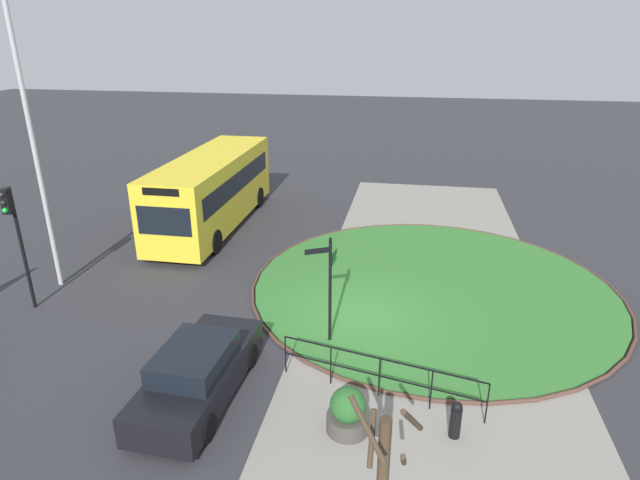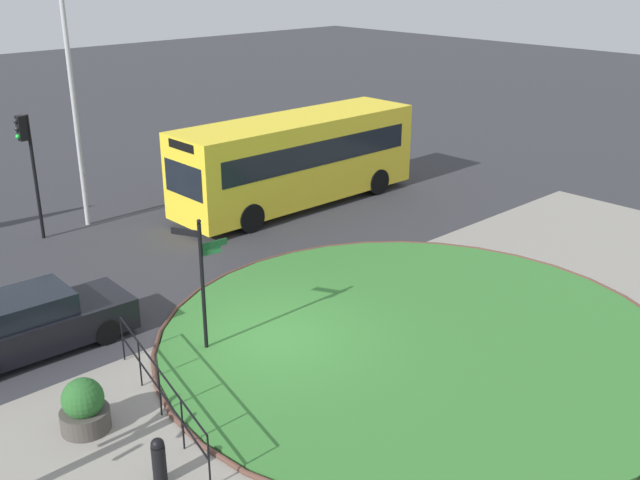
{
  "view_description": "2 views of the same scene",
  "coord_description": "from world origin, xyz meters",
  "px_view_note": "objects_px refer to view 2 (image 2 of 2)",
  "views": [
    {
      "loc": [
        -14.56,
        -1.28,
        8.47
      ],
      "look_at": [
        3.57,
        1.98,
        1.16
      ],
      "focal_mm": 29.84,
      "sensor_mm": 36.0,
      "label": 1
    },
    {
      "loc": [
        -10.01,
        -12.34,
        8.74
      ],
      "look_at": [
        3.4,
        2.08,
        1.16
      ],
      "focal_mm": 41.83,
      "sensor_mm": 36.0,
      "label": 2
    }
  ],
  "objects_px": {
    "bus_yellow": "(297,159)",
    "car_near_lane": "(31,324)",
    "planter_near_signpost": "(84,408)",
    "signpost_directional": "(203,275)",
    "traffic_light_near": "(27,150)",
    "lamppost_tall": "(70,75)",
    "bollard_foreground": "(159,461)"
  },
  "relations": [
    {
      "from": "bus_yellow",
      "to": "car_near_lane",
      "type": "bearing_deg",
      "value": 19.02
    },
    {
      "from": "car_near_lane",
      "to": "planter_near_signpost",
      "type": "relative_size",
      "value": 4.14
    },
    {
      "from": "car_near_lane",
      "to": "bus_yellow",
      "type": "bearing_deg",
      "value": 21.44
    },
    {
      "from": "signpost_directional",
      "to": "traffic_light_near",
      "type": "bearing_deg",
      "value": 88.76
    },
    {
      "from": "bus_yellow",
      "to": "car_near_lane",
      "type": "xyz_separation_m",
      "value": [
        -11.8,
        -4.06,
        -1.06
      ]
    },
    {
      "from": "signpost_directional",
      "to": "traffic_light_near",
      "type": "relative_size",
      "value": 0.8
    },
    {
      "from": "signpost_directional",
      "to": "car_near_lane",
      "type": "height_order",
      "value": "signpost_directional"
    },
    {
      "from": "signpost_directional",
      "to": "lamppost_tall",
      "type": "relative_size",
      "value": 0.34
    },
    {
      "from": "bollard_foreground",
      "to": "traffic_light_near",
      "type": "height_order",
      "value": "traffic_light_near"
    },
    {
      "from": "signpost_directional",
      "to": "bollard_foreground",
      "type": "height_order",
      "value": "signpost_directional"
    },
    {
      "from": "bollard_foreground",
      "to": "bus_yellow",
      "type": "height_order",
      "value": "bus_yellow"
    },
    {
      "from": "traffic_light_near",
      "to": "lamppost_tall",
      "type": "relative_size",
      "value": 0.42
    },
    {
      "from": "car_near_lane",
      "to": "traffic_light_near",
      "type": "height_order",
      "value": "traffic_light_near"
    },
    {
      "from": "planter_near_signpost",
      "to": "bus_yellow",
      "type": "bearing_deg",
      "value": 32.29
    },
    {
      "from": "traffic_light_near",
      "to": "signpost_directional",
      "type": "bearing_deg",
      "value": 85.46
    },
    {
      "from": "car_near_lane",
      "to": "bollard_foreground",
      "type": "bearing_deg",
      "value": -90.83
    },
    {
      "from": "signpost_directional",
      "to": "planter_near_signpost",
      "type": "height_order",
      "value": "signpost_directional"
    },
    {
      "from": "bus_yellow",
      "to": "car_near_lane",
      "type": "relative_size",
      "value": 2.1
    },
    {
      "from": "bus_yellow",
      "to": "lamppost_tall",
      "type": "height_order",
      "value": "lamppost_tall"
    },
    {
      "from": "planter_near_signpost",
      "to": "car_near_lane",
      "type": "bearing_deg",
      "value": 81.36
    },
    {
      "from": "bus_yellow",
      "to": "car_near_lane",
      "type": "height_order",
      "value": "bus_yellow"
    },
    {
      "from": "signpost_directional",
      "to": "bollard_foreground",
      "type": "bearing_deg",
      "value": -134.71
    },
    {
      "from": "bus_yellow",
      "to": "traffic_light_near",
      "type": "bearing_deg",
      "value": -19.31
    },
    {
      "from": "bollard_foreground",
      "to": "bus_yellow",
      "type": "distance_m",
      "value": 15.9
    },
    {
      "from": "car_near_lane",
      "to": "lamppost_tall",
      "type": "relative_size",
      "value": 0.48
    },
    {
      "from": "bollard_foreground",
      "to": "traffic_light_near",
      "type": "bearing_deg",
      "value": 74.91
    },
    {
      "from": "bus_yellow",
      "to": "planter_near_signpost",
      "type": "distance_m",
      "value": 14.68
    },
    {
      "from": "bollard_foreground",
      "to": "bus_yellow",
      "type": "relative_size",
      "value": 0.1
    },
    {
      "from": "signpost_directional",
      "to": "car_near_lane",
      "type": "relative_size",
      "value": 0.71
    },
    {
      "from": "bus_yellow",
      "to": "traffic_light_near",
      "type": "xyz_separation_m",
      "value": [
        -8.59,
        3.01,
        1.24
      ]
    },
    {
      "from": "car_near_lane",
      "to": "lamppost_tall",
      "type": "xyz_separation_m",
      "value": [
        5.02,
        7.31,
        4.43
      ]
    },
    {
      "from": "lamppost_tall",
      "to": "planter_near_signpost",
      "type": "distance_m",
      "value": 13.23
    }
  ]
}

